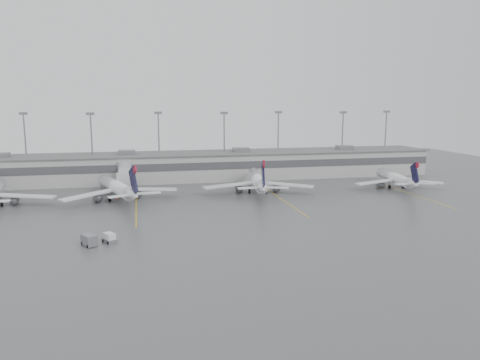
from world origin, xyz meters
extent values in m
plane|color=#505053|center=(0.00, 0.00, 0.00)|extent=(260.00, 260.00, 0.00)
cube|color=#B4B4AF|center=(0.00, 58.00, 4.00)|extent=(150.00, 16.00, 8.00)
cube|color=#47474C|center=(0.00, 49.95, 5.00)|extent=(150.00, 0.15, 2.20)
cube|color=#606060|center=(0.00, 58.00, 8.05)|extent=(152.00, 17.00, 0.30)
cube|color=slate|center=(50.00, 58.00, 8.80)|extent=(5.00, 4.00, 1.30)
cylinder|color=gray|center=(-50.00, 67.50, 10.00)|extent=(0.44, 0.44, 20.00)
cube|color=slate|center=(-50.00, 67.50, 20.20)|extent=(2.40, 0.50, 0.80)
cylinder|color=gray|center=(-30.00, 60.00, 10.00)|extent=(0.44, 0.44, 20.00)
cube|color=slate|center=(-30.00, 60.00, 20.20)|extent=(2.40, 0.50, 0.80)
cylinder|color=gray|center=(-10.00, 67.50, 10.00)|extent=(0.44, 0.44, 20.00)
cube|color=slate|center=(-10.00, 67.50, 20.20)|extent=(2.40, 0.50, 0.80)
cylinder|color=gray|center=(10.00, 60.00, 10.00)|extent=(0.44, 0.44, 20.00)
cube|color=slate|center=(10.00, 60.00, 20.20)|extent=(2.40, 0.50, 0.80)
cylinder|color=gray|center=(30.00, 67.50, 10.00)|extent=(0.44, 0.44, 20.00)
cube|color=slate|center=(30.00, 67.50, 20.20)|extent=(2.40, 0.50, 0.80)
cylinder|color=gray|center=(50.00, 60.00, 10.00)|extent=(0.44, 0.44, 20.00)
cube|color=slate|center=(50.00, 60.00, 20.20)|extent=(2.40, 0.50, 0.80)
cylinder|color=gray|center=(70.00, 67.50, 10.00)|extent=(0.44, 0.44, 20.00)
cube|color=slate|center=(70.00, 67.50, 20.20)|extent=(2.40, 0.50, 0.80)
cylinder|color=#A6A8AB|center=(-20.50, 50.00, 3.50)|extent=(4.00, 4.00, 7.00)
cube|color=#A6A8AB|center=(-20.50, 43.50, 4.30)|extent=(2.80, 13.00, 2.60)
cube|color=#A6A8AB|center=(-20.50, 36.00, 4.30)|extent=(3.40, 2.40, 3.00)
cylinder|color=gray|center=(-20.50, 36.00, 1.40)|extent=(0.70, 0.70, 2.80)
cube|color=black|center=(-20.50, 36.00, 0.35)|extent=(2.20, 1.20, 0.70)
cube|color=yellow|center=(-17.50, 24.00, 0.01)|extent=(0.25, 40.00, 0.01)
cube|color=yellow|center=(17.50, 24.00, 0.01)|extent=(0.25, 40.00, 0.01)
cube|color=yellow|center=(52.50, 24.00, 0.01)|extent=(0.25, 40.00, 0.01)
cone|color=white|center=(-51.33, 43.65, 3.12)|extent=(3.41, 3.23, 3.12)
cube|color=white|center=(-42.40, 28.71, 2.29)|extent=(13.78, 5.42, 0.36)
cylinder|color=black|center=(-50.96, 40.13, 0.47)|extent=(0.46, 0.97, 0.94)
cylinder|color=black|center=(-47.56, 29.00, 0.57)|extent=(0.59, 1.19, 1.14)
cylinder|color=white|center=(-22.25, 31.70, 3.14)|extent=(10.00, 22.89, 3.14)
cone|color=white|center=(-26.20, 44.06, 3.14)|extent=(3.88, 3.75, 3.14)
cone|color=white|center=(-18.01, 18.44, 3.56)|extent=(4.58, 5.94, 3.14)
cube|color=white|center=(-28.33, 26.68, 2.30)|extent=(12.63, 10.15, 0.37)
cube|color=white|center=(-14.38, 31.14, 2.30)|extent=(13.62, 2.78, 0.37)
cube|color=black|center=(-17.85, 17.95, 6.59)|extent=(2.09, 5.71, 6.84)
cube|color=maroon|center=(-17.43, 16.65, 9.31)|extent=(0.94, 2.11, 1.99)
cylinder|color=black|center=(-25.12, 40.67, 0.47)|extent=(0.64, 1.01, 0.94)
cylinder|color=black|center=(-23.70, 29.04, 0.58)|extent=(0.80, 1.24, 1.15)
cylinder|color=black|center=(-19.52, 30.38, 0.58)|extent=(0.80, 1.24, 1.15)
cylinder|color=white|center=(14.10, 33.90, 3.21)|extent=(6.95, 23.72, 3.21)
cone|color=white|center=(16.23, 46.98, 3.21)|extent=(3.65, 3.47, 3.21)
cone|color=white|center=(11.81, 19.88, 3.63)|extent=(4.02, 5.79, 3.21)
cube|color=white|center=(6.23, 32.15, 2.35)|extent=(14.15, 4.86, 0.37)
cube|color=white|center=(21.00, 29.75, 2.35)|extent=(13.62, 8.83, 0.37)
cube|color=black|center=(11.73, 19.35, 6.73)|extent=(1.28, 5.99, 6.99)
cube|color=maroon|center=(11.50, 17.98, 9.51)|extent=(0.66, 2.19, 2.03)
cylinder|color=black|center=(15.64, 43.39, 0.48)|extent=(0.52, 1.01, 0.96)
cylinder|color=black|center=(11.54, 32.15, 0.59)|extent=(0.66, 1.24, 1.18)
cylinder|color=black|center=(15.97, 31.43, 0.59)|extent=(0.66, 1.24, 1.18)
cylinder|color=white|center=(53.09, 31.91, 2.73)|extent=(5.51, 20.22, 2.73)
cone|color=white|center=(54.67, 43.09, 2.73)|extent=(3.06, 2.91, 2.73)
cone|color=white|center=(51.39, 19.92, 3.10)|extent=(3.34, 4.89, 2.73)
cube|color=white|center=(46.42, 30.28, 2.00)|extent=(12.07, 4.38, 0.32)
cube|color=white|center=(59.05, 28.50, 2.00)|extent=(11.68, 7.33, 0.32)
cube|color=black|center=(51.33, 19.47, 5.74)|extent=(0.99, 5.12, 5.96)
cube|color=maroon|center=(51.16, 18.30, 8.10)|extent=(0.53, 1.86, 1.73)
cylinder|color=black|center=(54.24, 40.03, 0.41)|extent=(0.43, 0.86, 0.82)
cylinder|color=black|center=(50.94, 30.38, 0.50)|extent=(0.55, 1.05, 1.00)
cylinder|color=black|center=(54.73, 29.84, 0.50)|extent=(0.55, 1.05, 1.00)
cube|color=white|center=(-21.91, -5.02, 0.82)|extent=(2.30, 2.59, 1.65)
cube|color=slate|center=(-21.91, -5.02, 0.32)|extent=(2.64, 2.99, 0.64)
cylinder|color=black|center=(-23.00, -4.60, 0.26)|extent=(0.43, 0.54, 0.51)
cylinder|color=black|center=(-21.74, -3.86, 0.26)|extent=(0.43, 0.54, 0.51)
cylinder|color=black|center=(-22.08, -6.18, 0.26)|extent=(0.43, 0.54, 0.51)
cylinder|color=black|center=(-20.82, -5.44, 0.26)|extent=(0.43, 0.54, 0.51)
cube|color=slate|center=(-25.11, -6.22, 1.00)|extent=(2.93, 3.38, 1.78)
cylinder|color=black|center=(-26.27, -5.69, 0.29)|extent=(0.50, 0.62, 0.59)
cylinder|color=black|center=(-23.95, -6.75, 0.29)|extent=(0.50, 0.62, 0.59)
cube|color=white|center=(-19.85, 35.56, 0.83)|extent=(2.71, 2.20, 1.67)
cube|color=white|center=(15.69, 35.70, 0.92)|extent=(3.08, 2.63, 1.84)
cube|color=slate|center=(-25.36, 44.80, 1.12)|extent=(2.95, 3.97, 2.24)
cone|color=#E24A04|center=(-49.21, 39.87, 0.36)|extent=(0.46, 0.46, 0.73)
cone|color=#E24A04|center=(-22.02, 32.20, 0.38)|extent=(0.48, 0.48, 0.77)
cone|color=#E24A04|center=(18.40, 39.41, 0.33)|extent=(0.41, 0.41, 0.65)
cone|color=#E24A04|center=(48.84, 32.38, 0.36)|extent=(0.45, 0.45, 0.72)
camera|label=1|loc=(-16.56, -84.82, 23.72)|focal=35.00mm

